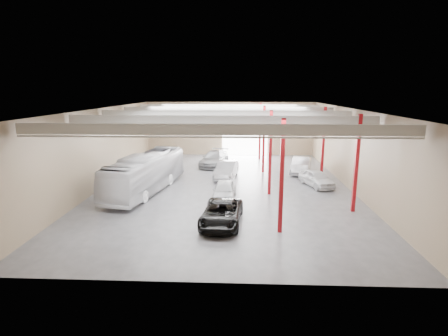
# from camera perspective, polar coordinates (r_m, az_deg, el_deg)

# --- Properties ---
(depot_shell) EXTENTS (22.12, 32.12, 7.06)m
(depot_shell) POSITION_cam_1_polar(r_m,az_deg,el_deg) (31.06, 0.45, 5.99)
(depot_shell) COLOR #4C4B51
(depot_shell) RESTS_ON ground
(coach_bus) EXTENTS (4.75, 11.96, 3.25)m
(coach_bus) POSITION_cam_1_polar(r_m,az_deg,el_deg) (30.68, -12.58, -0.77)
(coach_bus) COLOR silver
(coach_bus) RESTS_ON ground
(black_sedan) EXTENTS (2.90, 5.55, 1.49)m
(black_sedan) POSITION_cam_1_polar(r_m,az_deg,el_deg) (22.89, -0.38, -7.40)
(black_sedan) COLOR black
(black_sedan) RESTS_ON ground
(car_row_a) EXTENTS (1.85, 4.44, 1.50)m
(car_row_a) POSITION_cam_1_polar(r_m,az_deg,el_deg) (27.82, 0.05, -3.70)
(car_row_a) COLOR silver
(car_row_a) RESTS_ON ground
(car_row_b) EXTENTS (2.48, 5.21, 1.65)m
(car_row_b) POSITION_cam_1_polar(r_m,az_deg,el_deg) (34.55, 0.41, -0.32)
(car_row_b) COLOR #9E9EA2
(car_row_b) RESTS_ON ground
(car_row_c) EXTENTS (3.55, 6.14, 1.67)m
(car_row_c) POSITION_cam_1_polar(r_m,az_deg,el_deg) (40.21, -1.61, 1.56)
(car_row_c) COLOR slate
(car_row_c) RESTS_ON ground
(car_right_near) EXTENTS (3.06, 5.31, 1.65)m
(car_right_near) POSITION_cam_1_polar(r_m,az_deg,el_deg) (37.63, 12.46, 0.47)
(car_right_near) COLOR #A6A6AA
(car_right_near) RESTS_ON ground
(car_right_far) EXTENTS (3.00, 4.68, 1.48)m
(car_right_far) POSITION_cam_1_polar(r_m,az_deg,el_deg) (32.78, 14.87, -1.62)
(car_right_far) COLOR silver
(car_right_far) RESTS_ON ground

